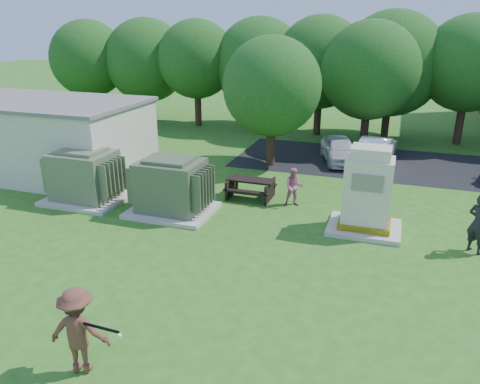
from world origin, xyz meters
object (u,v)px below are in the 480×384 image
at_px(car_white, 339,149).
at_px(person_by_generator, 479,224).
at_px(person_at_picnic, 294,187).
at_px(batter, 78,331).
at_px(generator_cabinet, 367,195).
at_px(transformer_left, 85,177).
at_px(car_silver_a, 376,150).
at_px(transformer_right, 171,187).
at_px(picnic_table, 251,186).

bearing_deg(car_white, person_by_generator, -76.51).
distance_m(person_at_picnic, car_white, 6.55).
bearing_deg(batter, person_at_picnic, -113.86).
height_order(generator_cabinet, car_white, generator_cabinet).
xyz_separation_m(transformer_left, car_silver_a, (10.36, 8.95, -0.30)).
relative_size(transformer_right, batter, 1.61).
height_order(batter, car_white, batter).
xyz_separation_m(transformer_right, person_by_generator, (10.12, 0.13, -0.02)).
xyz_separation_m(batter, person_by_generator, (8.10, 8.16, 0.02)).
xyz_separation_m(generator_cabinet, picnic_table, (-4.55, 1.67, -0.77)).
distance_m(batter, car_white, 16.88).
bearing_deg(person_by_generator, car_white, -18.89).
distance_m(picnic_table, person_at_picnic, 1.83).
relative_size(transformer_right, person_at_picnic, 2.02).
relative_size(person_by_generator, person_at_picnic, 1.27).
relative_size(generator_cabinet, person_by_generator, 1.53).
bearing_deg(person_at_picnic, picnic_table, 154.77).
distance_m(generator_cabinet, person_by_generator, 3.37).
xyz_separation_m(generator_cabinet, car_white, (-1.91, 7.91, -0.63)).
bearing_deg(person_at_picnic, car_silver_a, 52.23).
distance_m(person_at_picnic, car_silver_a, 7.32).
relative_size(generator_cabinet, car_white, 0.78).
bearing_deg(person_by_generator, car_silver_a, -29.09).
distance_m(transformer_left, person_at_picnic, 8.04).
bearing_deg(person_at_picnic, person_by_generator, -35.01).
relative_size(picnic_table, person_at_picnic, 1.23).
xyz_separation_m(transformer_left, generator_cabinet, (10.51, 0.69, 0.29)).
bearing_deg(transformer_left, car_silver_a, 40.83).
relative_size(batter, car_silver_a, 0.45).
bearing_deg(car_silver_a, car_white, 18.19).
xyz_separation_m(person_by_generator, person_at_picnic, (-6.06, 1.97, -0.20)).
bearing_deg(person_by_generator, person_at_picnic, 21.46).
height_order(person_by_generator, person_at_picnic, person_by_generator).
height_order(transformer_right, batter, transformer_right).
bearing_deg(person_by_generator, batter, 84.67).
bearing_deg(picnic_table, batter, -91.35).
distance_m(transformer_right, person_by_generator, 10.12).
distance_m(generator_cabinet, car_silver_a, 8.28).
distance_m(picnic_table, car_white, 6.77).
bearing_deg(batter, car_silver_a, -117.74).
bearing_deg(transformer_left, transformer_right, 0.00).
distance_m(picnic_table, car_silver_a, 7.92).
xyz_separation_m(batter, person_at_picnic, (2.04, 10.13, -0.19)).
height_order(transformer_left, batter, transformer_left).
bearing_deg(transformer_right, car_white, 60.30).
relative_size(batter, car_white, 0.50).
height_order(transformer_right, car_white, transformer_right).
bearing_deg(person_at_picnic, generator_cabinet, -44.16).
relative_size(transformer_left, generator_cabinet, 1.04).
height_order(transformer_left, car_silver_a, transformer_left).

